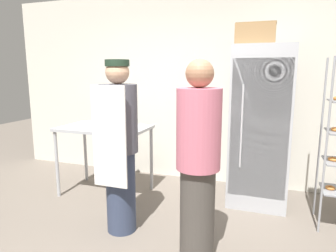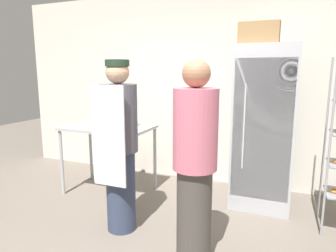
# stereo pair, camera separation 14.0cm
# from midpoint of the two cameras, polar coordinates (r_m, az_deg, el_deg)

# --- Properties ---
(back_wall) EXTENTS (6.40, 0.12, 2.77)m
(back_wall) POSITION_cam_midpoint_polar(r_m,az_deg,el_deg) (4.46, 5.86, 7.18)
(back_wall) COLOR silver
(back_wall) RESTS_ON ground_plane
(refrigerator) EXTENTS (0.69, 0.73, 1.93)m
(refrigerator) POSITION_cam_midpoint_polar(r_m,az_deg,el_deg) (3.81, 16.18, -0.12)
(refrigerator) COLOR #ADAFB5
(refrigerator) RESTS_ON ground_plane
(prep_counter) EXTENTS (1.15, 0.71, 0.91)m
(prep_counter) POSITION_cam_midpoint_polar(r_m,az_deg,el_deg) (4.05, -12.98, -1.59)
(prep_counter) COLOR #ADAFB5
(prep_counter) RESTS_ON ground_plane
(donut_box) EXTENTS (0.25, 0.23, 0.28)m
(donut_box) POSITION_cam_midpoint_polar(r_m,az_deg,el_deg) (3.96, -9.66, 0.47)
(donut_box) COLOR silver
(donut_box) RESTS_ON prep_counter
(blender_pitcher) EXTENTS (0.13, 0.13, 0.25)m
(blender_pitcher) POSITION_cam_midpoint_polar(r_m,az_deg,el_deg) (4.19, -10.60, 1.88)
(blender_pitcher) COLOR #99999E
(blender_pitcher) RESTS_ON prep_counter
(cardboard_storage_box) EXTENTS (0.45, 0.33, 0.25)m
(cardboard_storage_box) POSITION_cam_midpoint_polar(r_m,az_deg,el_deg) (3.71, 15.28, 16.50)
(cardboard_storage_box) COLOR #937047
(cardboard_storage_box) RESTS_ON refrigerator
(person_baker) EXTENTS (0.37, 0.39, 1.74)m
(person_baker) POSITION_cam_midpoint_polar(r_m,az_deg,el_deg) (3.03, -10.57, -3.68)
(person_baker) COLOR #333D56
(person_baker) RESTS_ON ground_plane
(person_customer) EXTENTS (0.37, 0.37, 1.73)m
(person_customer) POSITION_cam_midpoint_polar(r_m,az_deg,el_deg) (2.50, 4.14, -7.08)
(person_customer) COLOR #47423D
(person_customer) RESTS_ON ground_plane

